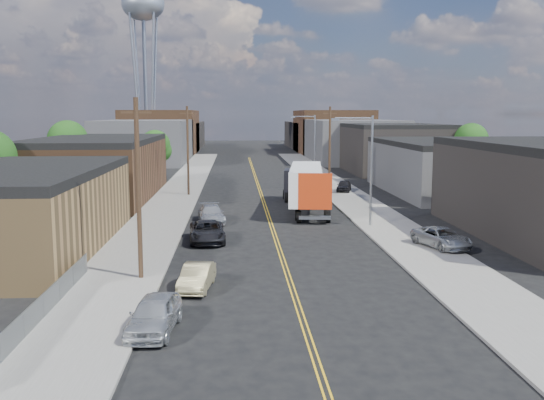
{
  "coord_description": "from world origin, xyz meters",
  "views": [
    {
      "loc": [
        -2.94,
        -22.95,
        9.1
      ],
      "look_at": [
        -0.11,
        23.48,
        2.5
      ],
      "focal_mm": 40.0,
      "sensor_mm": 36.0,
      "label": 1
    }
  ],
  "objects": [
    {
      "name": "skyline_left_a",
      "position": [
        -20.0,
        95.0,
        4.0
      ],
      "size": [
        16.0,
        30.0,
        8.0
      ],
      "primitive_type": "cube",
      "color": "#38383A",
      "rests_on": "ground"
    },
    {
      "name": "chainlink_fence",
      "position": [
        -11.5,
        3.5,
        0.66
      ],
      "size": [
        0.05,
        16.0,
        1.22
      ],
      "color": "slate",
      "rests_on": "ground"
    },
    {
      "name": "warehouse_tan",
      "position": [
        -18.0,
        18.0,
        2.8
      ],
      "size": [
        12.0,
        22.0,
        5.6
      ],
      "color": "brown",
      "rests_on": "ground"
    },
    {
      "name": "car_left_c",
      "position": [
        -5.0,
        19.96,
        0.75
      ],
      "size": [
        2.85,
        5.53,
        1.49
      ],
      "primitive_type": "imported",
      "rotation": [
        0.0,
        0.0,
        0.07
      ],
      "color": "black",
      "rests_on": "ground"
    },
    {
      "name": "sidewalk_left",
      "position": [
        -9.5,
        45.0,
        0.07
      ],
      "size": [
        5.0,
        140.0,
        0.15
      ],
      "primitive_type": "cube",
      "color": "slate",
      "rests_on": "ground"
    },
    {
      "name": "tree_left_mid",
      "position": [
        -23.94,
        55.0,
        5.48
      ],
      "size": [
        5.1,
        5.04,
        8.37
      ],
      "color": "black",
      "rests_on": "ground"
    },
    {
      "name": "utility_pole_left_far",
      "position": [
        -8.2,
        45.0,
        5.14
      ],
      "size": [
        1.6,
        0.26,
        10.0
      ],
      "color": "black",
      "rests_on": "ground"
    },
    {
      "name": "skyline_right_c",
      "position": [
        20.0,
        140.0,
        3.5
      ],
      "size": [
        16.0,
        40.0,
        7.0
      ],
      "primitive_type": "cube",
      "color": "black",
      "rests_on": "ground"
    },
    {
      "name": "industrial_right_c",
      "position": [
        22.0,
        72.0,
        3.8
      ],
      "size": [
        14.0,
        22.0,
        7.6
      ],
      "color": "black",
      "rests_on": "ground"
    },
    {
      "name": "water_tower",
      "position": [
        -22.0,
        110.0,
        30.65
      ],
      "size": [
        9.0,
        9.0,
        36.9
      ],
      "color": "gray",
      "rests_on": "ground"
    },
    {
      "name": "skyline_right_b",
      "position": [
        20.0,
        120.0,
        5.0
      ],
      "size": [
        16.0,
        26.0,
        10.0
      ],
      "primitive_type": "cube",
      "color": "#4B311E",
      "rests_on": "ground"
    },
    {
      "name": "streetlight_near",
      "position": [
        7.6,
        25.0,
        5.33
      ],
      "size": [
        3.39,
        0.25,
        9.0
      ],
      "color": "gray",
      "rests_on": "ground"
    },
    {
      "name": "tree_left_far",
      "position": [
        -13.94,
        62.0,
        4.57
      ],
      "size": [
        4.35,
        4.2,
        6.97
      ],
      "color": "black",
      "rests_on": "ground"
    },
    {
      "name": "industrial_right_b",
      "position": [
        22.0,
        46.0,
        3.05
      ],
      "size": [
        14.0,
        24.0,
        6.1
      ],
      "color": "#38383A",
      "rests_on": "ground"
    },
    {
      "name": "car_right_lot_c",
      "position": [
        9.76,
        46.77,
        0.8
      ],
      "size": [
        2.47,
        4.06,
        1.29
      ],
      "primitive_type": "imported",
      "rotation": [
        0.0,
        0.0,
        -0.27
      ],
      "color": "black",
      "rests_on": "sidewalk_right"
    },
    {
      "name": "skyline_right_a",
      "position": [
        20.0,
        95.0,
        4.0
      ],
      "size": [
        16.0,
        30.0,
        8.0
      ],
      "primitive_type": "cube",
      "color": "#38383A",
      "rests_on": "ground"
    },
    {
      "name": "ground",
      "position": [
        0.0,
        60.0,
        0.0
      ],
      "size": [
        260.0,
        260.0,
        0.0
      ],
      "primitive_type": "plane",
      "color": "black",
      "rests_on": "ground"
    },
    {
      "name": "car_right_lot_a",
      "position": [
        11.0,
        16.52,
        0.82
      ],
      "size": [
        3.54,
        5.26,
        1.34
      ],
      "primitive_type": "imported",
      "rotation": [
        0.0,
        0.0,
        0.3
      ],
      "color": "#A2A6A7",
      "rests_on": "sidewalk_right"
    },
    {
      "name": "semi_truck",
      "position": [
        3.62,
        34.36,
        2.45
      ],
      "size": [
        4.37,
        16.69,
        4.3
      ],
      "rotation": [
        0.0,
        0.0,
        -0.13
      ],
      "color": "silver",
      "rests_on": "ground"
    },
    {
      "name": "skyline_left_b",
      "position": [
        -20.0,
        120.0,
        5.0
      ],
      "size": [
        16.0,
        26.0,
        10.0
      ],
      "primitive_type": "cube",
      "color": "#4B311E",
      "rests_on": "ground"
    },
    {
      "name": "centerline",
      "position": [
        0.0,
        45.0,
        0.01
      ],
      "size": [
        0.32,
        120.0,
        0.01
      ],
      "primitive_type": "cube",
      "color": "gold",
      "rests_on": "ground"
    },
    {
      "name": "warehouse_brown",
      "position": [
        -18.0,
        44.0,
        3.3
      ],
      "size": [
        12.0,
        26.0,
        6.6
      ],
      "color": "#4B311E",
      "rests_on": "ground"
    },
    {
      "name": "utility_pole_left_near",
      "position": [
        -8.2,
        10.0,
        5.14
      ],
      "size": [
        1.6,
        0.26,
        10.0
      ],
      "color": "black",
      "rests_on": "ground"
    },
    {
      "name": "utility_pole_right",
      "position": [
        8.2,
        48.0,
        5.14
      ],
      "size": [
        1.6,
        0.26,
        10.0
      ],
      "color": "black",
      "rests_on": "ground"
    },
    {
      "name": "car_left_a",
      "position": [
        -6.4,
        1.79,
        0.77
      ],
      "size": [
        2.26,
        4.66,
        1.53
      ],
      "primitive_type": "imported",
      "rotation": [
        0.0,
        0.0,
        -0.1
      ],
      "color": "#B8BCBE",
      "rests_on": "ground"
    },
    {
      "name": "streetlight_far",
      "position": [
        7.6,
        60.0,
        5.33
      ],
      "size": [
        3.39,
        0.25,
        9.0
      ],
      "color": "gray",
      "rests_on": "ground"
    },
    {
      "name": "tree_right_far",
      "position": [
        30.06,
        60.0,
        5.18
      ],
      "size": [
        4.85,
        4.76,
        7.91
      ],
      "color": "black",
      "rests_on": "ground"
    },
    {
      "name": "skyline_left_c",
      "position": [
        -20.0,
        140.0,
        3.5
      ],
      "size": [
        16.0,
        40.0,
        7.0
      ],
      "primitive_type": "cube",
      "color": "black",
      "rests_on": "ground"
    },
    {
      "name": "sidewalk_right",
      "position": [
        9.5,
        45.0,
        0.07
      ],
      "size": [
        5.0,
        140.0,
        0.15
      ],
      "primitive_type": "cube",
      "color": "slate",
      "rests_on": "ground"
    },
    {
      "name": "car_left_d",
      "position": [
        -5.0,
        27.83,
        0.73
      ],
      "size": [
        2.65,
        5.24,
        1.46
      ],
      "primitive_type": "imported",
      "rotation": [
        0.0,
        0.0,
        0.12
      ],
      "color": "#A8ABAD",
      "rests_on": "ground"
    },
    {
      "name": "car_left_b",
      "position": [
        -5.0,
        8.0,
        0.67
      ],
      "size": [
        1.91,
        4.19,
        1.33
      ],
      "primitive_type": "imported",
      "rotation": [
        0.0,
        0.0,
        -0.13
      ],
      "color": "#91875F",
      "rests_on": "ground"
    }
  ]
}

